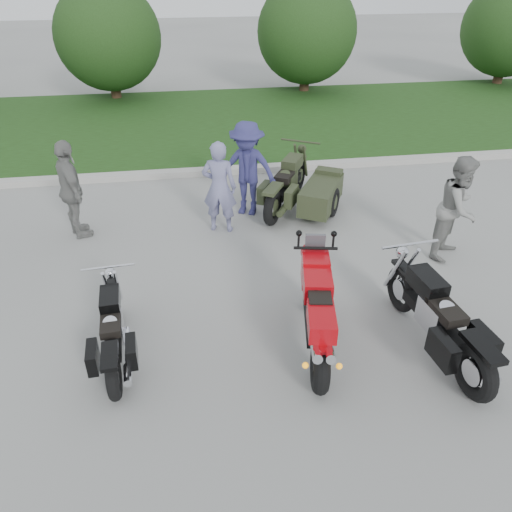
{
  "coord_description": "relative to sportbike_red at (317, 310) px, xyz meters",
  "views": [
    {
      "loc": [
        -0.83,
        -5.58,
        4.72
      ],
      "look_at": [
        0.15,
        0.73,
        0.8
      ],
      "focal_mm": 35.0,
      "sensor_mm": 36.0,
      "label": 1
    }
  ],
  "objects": [
    {
      "name": "ground",
      "position": [
        -0.79,
        0.5,
        -0.64
      ],
      "size": [
        80.0,
        80.0,
        0.0
      ],
      "primitive_type": "plane",
      "color": "#A1A29C",
      "rests_on": "ground"
    },
    {
      "name": "curb",
      "position": [
        -0.79,
        6.5,
        -0.56
      ],
      "size": [
        60.0,
        0.3,
        0.15
      ],
      "primitive_type": "cube",
      "color": "#B2AFA7",
      "rests_on": "ground"
    },
    {
      "name": "grass_strip",
      "position": [
        -0.79,
        10.65,
        -0.57
      ],
      "size": [
        60.0,
        8.0,
        0.14
      ],
      "primitive_type": "cube",
      "color": "#26581E",
      "rests_on": "ground"
    },
    {
      "name": "tree_mid_left",
      "position": [
        -3.79,
        14.0,
        1.56
      ],
      "size": [
        3.6,
        3.6,
        4.0
      ],
      "color": "#3F2B1C",
      "rests_on": "ground"
    },
    {
      "name": "tree_mid_right",
      "position": [
        3.21,
        14.0,
        1.56
      ],
      "size": [
        3.6,
        3.6,
        4.0
      ],
      "color": "#3F2B1C",
      "rests_on": "ground"
    },
    {
      "name": "tree_far_right",
      "position": [
        11.21,
        14.0,
        1.56
      ],
      "size": [
        3.6,
        3.6,
        4.0
      ],
      "color": "#3F2B1C",
      "rests_on": "ground"
    },
    {
      "name": "sportbike_red",
      "position": [
        0.0,
        0.0,
        0.0
      ],
      "size": [
        0.69,
        2.27,
        1.08
      ],
      "rotation": [
        0.0,
        0.0,
        -0.19
      ],
      "color": "black",
      "rests_on": "ground"
    },
    {
      "name": "cruiser_left",
      "position": [
        -2.69,
        0.2,
        -0.22
      ],
      "size": [
        0.43,
        2.1,
        0.81
      ],
      "rotation": [
        0.0,
        0.0,
        0.07
      ],
      "color": "black",
      "rests_on": "ground"
    },
    {
      "name": "cruiser_right",
      "position": [
        1.6,
        -0.34,
        -0.14
      ],
      "size": [
        0.57,
        2.54,
        0.98
      ],
      "rotation": [
        0.0,
        0.0,
        0.1
      ],
      "color": "black",
      "rests_on": "ground"
    },
    {
      "name": "cruiser_sidecar",
      "position": [
        0.87,
        4.15,
        -0.18
      ],
      "size": [
        1.95,
        2.38,
        0.98
      ],
      "rotation": [
        0.0,
        0.0,
        -0.52
      ],
      "color": "black",
      "rests_on": "ground"
    },
    {
      "name": "person_stripe",
      "position": [
        -0.96,
        3.63,
        0.26
      ],
      "size": [
        0.75,
        0.6,
        1.8
      ],
      "primitive_type": "imported",
      "rotation": [
        0.0,
        0.0,
        2.86
      ],
      "color": "#7C7CA9",
      "rests_on": "ground"
    },
    {
      "name": "person_grey",
      "position": [
        3.03,
        2.06,
        0.29
      ],
      "size": [
        1.13,
        1.13,
        1.85
      ],
      "primitive_type": "imported",
      "rotation": [
        0.0,
        0.0,
        0.76
      ],
      "color": "gray",
      "rests_on": "ground"
    },
    {
      "name": "person_denim",
      "position": [
        -0.34,
        4.28,
        0.33
      ],
      "size": [
        1.44,
        1.18,
        1.93
      ],
      "primitive_type": "imported",
      "rotation": [
        0.0,
        0.0,
        -0.44
      ],
      "color": "navy",
      "rests_on": "ground"
    },
    {
      "name": "person_back",
      "position": [
        -3.68,
        3.82,
        0.31
      ],
      "size": [
        0.87,
        1.2,
        1.88
      ],
      "primitive_type": "imported",
      "rotation": [
        0.0,
        0.0,
        1.99
      ],
      "color": "gray",
      "rests_on": "ground"
    }
  ]
}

